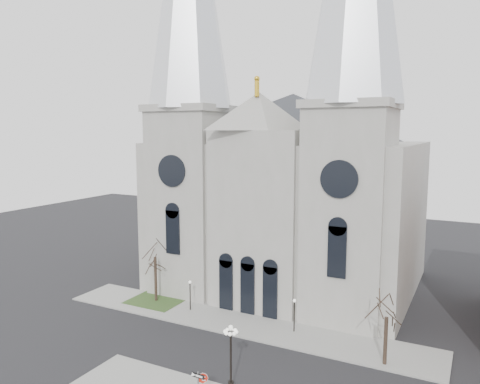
% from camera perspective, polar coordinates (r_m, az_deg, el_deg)
% --- Properties ---
extents(ground, '(160.00, 160.00, 0.00)m').
position_cam_1_polar(ground, '(41.07, -8.03, -20.91)').
color(ground, black).
rests_on(ground, ground).
extents(sidewalk_far, '(40.00, 6.00, 0.14)m').
position_cam_1_polar(sidewalk_far, '(49.49, -0.37, -15.59)').
color(sidewalk_far, gray).
rests_on(sidewalk_far, ground).
extents(grass_patch, '(6.00, 5.00, 0.18)m').
position_cam_1_polar(grass_patch, '(55.83, -10.18, -12.94)').
color(grass_patch, '#2C421C').
rests_on(grass_patch, ground).
extents(cathedral, '(33.00, 26.66, 54.00)m').
position_cam_1_polar(cathedral, '(56.28, 5.27, 6.46)').
color(cathedral, gray).
rests_on(cathedral, ground).
extents(tree_left, '(3.20, 3.20, 7.50)m').
position_cam_1_polar(tree_left, '(54.16, -10.32, -7.48)').
color(tree_left, black).
rests_on(tree_left, ground).
extents(tree_right, '(3.20, 3.20, 6.00)m').
position_cam_1_polar(tree_right, '(41.60, 17.44, -14.03)').
color(tree_right, black).
rests_on(tree_right, ground).
extents(ped_lamp_left, '(0.32, 0.32, 3.26)m').
position_cam_1_polar(ped_lamp_left, '(51.93, -6.11, -11.82)').
color(ped_lamp_left, black).
rests_on(ped_lamp_left, sidewalk_far).
extents(ped_lamp_right, '(0.32, 0.32, 3.26)m').
position_cam_1_polar(ped_lamp_right, '(46.79, 6.64, -14.06)').
color(ped_lamp_right, black).
rests_on(ped_lamp_right, sidewalk_far).
extents(stop_sign, '(0.80, 0.18, 2.25)m').
position_cam_1_polar(stop_sign, '(36.08, -4.55, -21.97)').
color(stop_sign, slate).
rests_on(stop_sign, sidewalk_near).
extents(globe_lamp, '(1.47, 1.47, 5.20)m').
position_cam_1_polar(globe_lamp, '(36.43, -1.14, -18.71)').
color(globe_lamp, black).
rests_on(globe_lamp, sidewalk_near).
extents(one_way_sign, '(1.05, 0.10, 2.40)m').
position_cam_1_polar(one_way_sign, '(35.97, -5.12, -22.11)').
color(one_way_sign, slate).
rests_on(one_way_sign, sidewalk_near).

